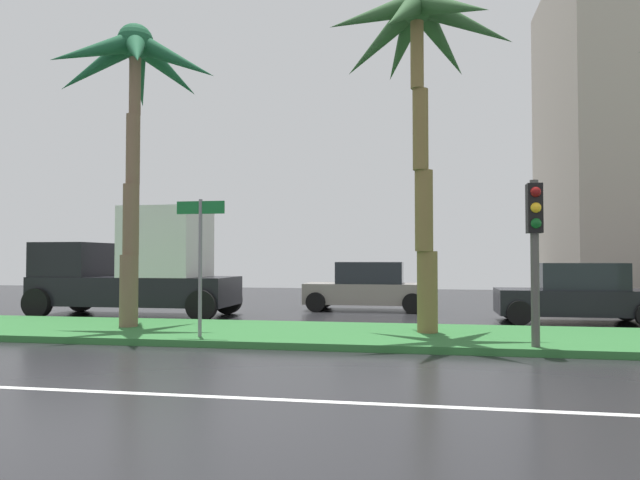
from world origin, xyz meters
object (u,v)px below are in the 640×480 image
(street_name_sign, at_px, (200,248))
(car_in_traffic_second, at_px, (576,294))
(box_truck_lead, at_px, (138,268))
(car_in_traffic_leading, at_px, (367,287))
(palm_tree_centre_left, at_px, (135,84))
(traffic_signal_median_right, at_px, (535,232))
(palm_tree_centre, at_px, (418,53))

(street_name_sign, relative_size, car_in_traffic_second, 0.70)
(box_truck_lead, height_order, car_in_traffic_leading, box_truck_lead)
(palm_tree_centre_left, xyz_separation_m, street_name_sign, (2.43, -1.57, -4.22))
(box_truck_lead, xyz_separation_m, car_in_traffic_leading, (7.08, 3.26, -0.72))
(traffic_signal_median_right, xyz_separation_m, street_name_sign, (-6.94, 0.29, -0.29))
(traffic_signal_median_right, relative_size, car_in_traffic_leading, 0.75)
(traffic_signal_median_right, height_order, street_name_sign, traffic_signal_median_right)
(traffic_signal_median_right, xyz_separation_m, car_in_traffic_leading, (-4.12, 8.91, -1.54))
(palm_tree_centre_left, distance_m, car_in_traffic_second, 13.41)
(palm_tree_centre_left, height_order, palm_tree_centre, palm_tree_centre)
(box_truck_lead, height_order, car_in_traffic_second, box_truck_lead)
(palm_tree_centre_left, xyz_separation_m, palm_tree_centre, (7.14, -0.23, 0.29))
(traffic_signal_median_right, relative_size, street_name_sign, 1.07)
(palm_tree_centre, height_order, car_in_traffic_leading, palm_tree_centre)
(car_in_traffic_second, bearing_deg, car_in_traffic_leading, -25.13)
(street_name_sign, bearing_deg, palm_tree_centre, 15.94)
(street_name_sign, relative_size, box_truck_lead, 0.47)
(palm_tree_centre_left, height_order, car_in_traffic_leading, palm_tree_centre_left)
(palm_tree_centre_left, relative_size, car_in_traffic_second, 1.79)
(palm_tree_centre, relative_size, box_truck_lead, 1.25)
(traffic_signal_median_right, distance_m, street_name_sign, 6.95)
(street_name_sign, xyz_separation_m, car_in_traffic_leading, (2.82, 8.62, -1.25))
(traffic_signal_median_right, bearing_deg, box_truck_lead, 153.21)
(palm_tree_centre_left, distance_m, box_truck_lead, 6.34)
(traffic_signal_median_right, relative_size, car_in_traffic_second, 0.75)
(traffic_signal_median_right, distance_m, car_in_traffic_leading, 9.94)
(palm_tree_centre_left, height_order, box_truck_lead, palm_tree_centre_left)
(street_name_sign, bearing_deg, box_truck_lead, 128.45)
(box_truck_lead, bearing_deg, palm_tree_centre_left, 115.76)
(street_name_sign, bearing_deg, car_in_traffic_leading, 71.88)
(car_in_traffic_leading, bearing_deg, car_in_traffic_second, 154.87)
(palm_tree_centre, bearing_deg, box_truck_lead, 155.88)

